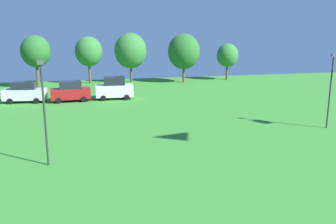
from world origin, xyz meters
TOP-DOWN VIEW (x-y plane):
  - parked_car_second_from_left at (-10.89, 42.56)m, footprint 4.70×2.36m
  - parked_car_third_from_left at (-5.94, 41.90)m, footprint 4.42×2.14m
  - parked_car_rightmost_in_row at (-1.00, 42.13)m, footprint 4.35×2.08m
  - light_post_0 at (-6.83, 21.98)m, footprint 0.36×0.20m
  - light_post_1 at (14.69, 25.22)m, footprint 0.36×0.20m
  - treeline_tree_1 at (-10.67, 53.74)m, footprint 4.02×4.02m
  - treeline_tree_2 at (-3.42, 56.16)m, footprint 4.04×4.04m
  - treeline_tree_3 at (2.92, 56.37)m, footprint 4.95×4.95m
  - treeline_tree_4 at (10.75, 53.79)m, footprint 4.88×4.88m
  - treeline_tree_5 at (18.46, 55.01)m, footprint 3.46×3.46m

SIDE VIEW (x-z plane):
  - parked_car_third_from_left at x=-5.94m, z-range -0.02..2.30m
  - parked_car_second_from_left at x=-10.89m, z-range -0.02..2.33m
  - parked_car_rightmost_in_row at x=-1.00m, z-range -0.04..2.61m
  - light_post_1 at x=14.69m, z-range 0.40..6.45m
  - light_post_0 at x=-6.83m, z-range 0.40..6.58m
  - treeline_tree_5 at x=18.46m, z-range 1.01..6.88m
  - treeline_tree_4 at x=10.75m, z-range 1.01..8.43m
  - treeline_tree_2 at x=-3.42m, z-range 1.27..8.29m
  - treeline_tree_3 at x=2.92m, z-range 1.04..8.58m
  - treeline_tree_1 at x=-10.67m, z-range 1.40..8.67m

